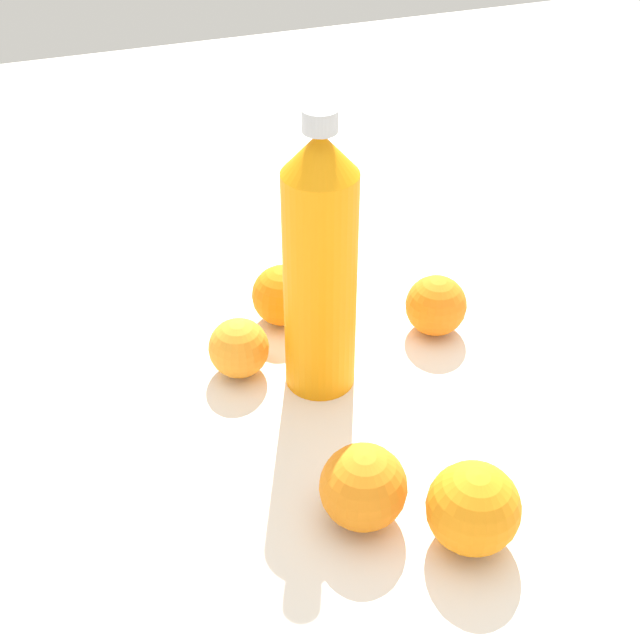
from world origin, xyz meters
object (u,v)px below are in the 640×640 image
(orange_1, at_px, (436,305))
(orange_3, at_px, (239,348))
(orange_0, at_px, (283,295))
(orange_2, at_px, (363,487))
(water_bottle, at_px, (320,266))
(orange_4, at_px, (473,508))

(orange_1, bearing_deg, orange_3, -1.19)
(orange_1, bearing_deg, orange_0, -26.37)
(orange_0, bearing_deg, orange_1, 153.63)
(orange_0, xyz_separation_m, orange_3, (0.07, 0.07, -0.00))
(orange_2, bearing_deg, orange_3, -78.53)
(water_bottle, xyz_separation_m, orange_0, (0.00, -0.12, -0.11))
(orange_0, relative_size, orange_1, 1.02)
(orange_2, bearing_deg, orange_0, -94.81)
(orange_4, bearing_deg, orange_2, -35.43)
(orange_0, height_order, orange_1, orange_0)
(water_bottle, bearing_deg, orange_3, -73.02)
(orange_1, height_order, orange_3, orange_1)
(water_bottle, xyz_separation_m, orange_1, (-0.16, -0.04, -0.11))
(water_bottle, bearing_deg, orange_0, -132.96)
(orange_1, xyz_separation_m, orange_4, (0.11, 0.29, 0.01))
(water_bottle, height_order, orange_1, water_bottle)
(orange_4, bearing_deg, orange_0, -81.86)
(orange_2, distance_m, orange_4, 0.10)
(orange_0, distance_m, orange_4, 0.37)
(orange_0, bearing_deg, orange_4, 98.14)
(orange_0, distance_m, orange_1, 0.18)
(orange_0, bearing_deg, orange_2, 85.19)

